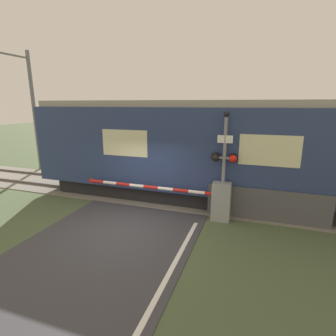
{
  "coord_description": "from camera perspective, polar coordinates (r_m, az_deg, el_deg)",
  "views": [
    {
      "loc": [
        3.7,
        -6.67,
        3.78
      ],
      "look_at": [
        0.69,
        2.15,
        1.48
      ],
      "focal_mm": 28.0,
      "sensor_mm": 36.0,
      "label": 1
    }
  ],
  "objects": [
    {
      "name": "roadside_fence",
      "position": [
        9.14,
        20.63,
        -7.74
      ],
      "size": [
        3.81,
        0.06,
        1.1
      ],
      "color": "#4C4C51",
      "rests_on": "ground_plane"
    },
    {
      "name": "crossing_barrier",
      "position": [
        8.89,
        9.06,
        -6.72
      ],
      "size": [
        5.38,
        0.44,
        1.28
      ],
      "color": "gray",
      "rests_on": "ground_plane"
    },
    {
      "name": "track_bed",
      "position": [
        11.26,
        -1.45,
        -5.59
      ],
      "size": [
        36.0,
        3.2,
        0.13
      ],
      "color": "slate",
      "rests_on": "ground_plane"
    },
    {
      "name": "signal_post",
      "position": [
        8.58,
        12.11,
        1.68
      ],
      "size": [
        0.85,
        0.26,
        3.55
      ],
      "color": "gray",
      "rests_on": "ground_plane"
    },
    {
      "name": "ground_plane",
      "position": [
        8.51,
        -9.31,
        -12.68
      ],
      "size": [
        80.0,
        80.0,
        0.0
      ],
      "primitive_type": "plane",
      "color": "#475638"
    },
    {
      "name": "train",
      "position": [
        10.12,
        20.78,
        2.8
      ],
      "size": [
        18.27,
        2.74,
        3.89
      ],
      "color": "black",
      "rests_on": "ground_plane"
    },
    {
      "name": "catenary_pole",
      "position": [
        16.9,
        -27.25,
        11.2
      ],
      "size": [
        0.2,
        1.9,
        6.56
      ],
      "color": "slate",
      "rests_on": "ground_plane"
    }
  ]
}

